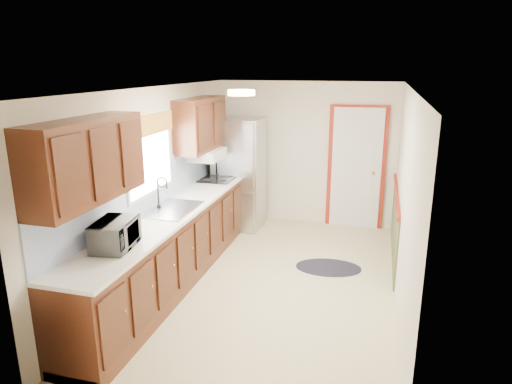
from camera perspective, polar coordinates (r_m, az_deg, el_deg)
The scene contains 8 objects.
room_shell at distance 5.40m, azimuth 1.94°, elevation -0.01°, with size 3.20×5.20×2.52m.
kitchen_run at distance 5.66m, azimuth -11.07°, elevation -3.68°, with size 0.63×4.00×2.20m.
back_wall_trim at distance 7.48m, azimuth 13.35°, elevation 1.56°, with size 1.12×2.30×2.08m.
ceiling_fixture at distance 5.09m, azimuth -1.84°, elevation 12.31°, with size 0.30×0.30×0.06m, color #FFD88C.
microwave at distance 4.60m, azimuth -17.25°, elevation -4.73°, with size 0.50×0.28×0.34m, color white.
refrigerator at distance 7.58m, azimuth -2.10°, elevation 2.34°, with size 0.77×0.77×1.83m.
rug at distance 6.33m, azimuth 9.04°, elevation -9.30°, with size 0.88×0.57×0.01m, color black.
cooktop at distance 7.10m, azimuth -4.80°, elevation 1.68°, with size 0.48×0.58×0.02m, color black.
Camera 1 is at (1.20, -5.06, 2.66)m, focal length 32.00 mm.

